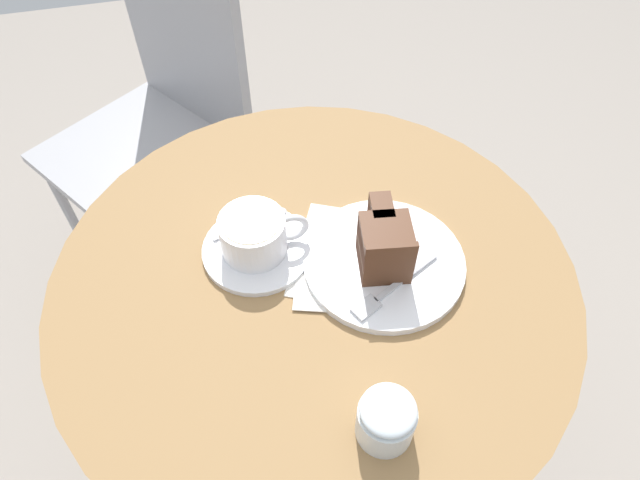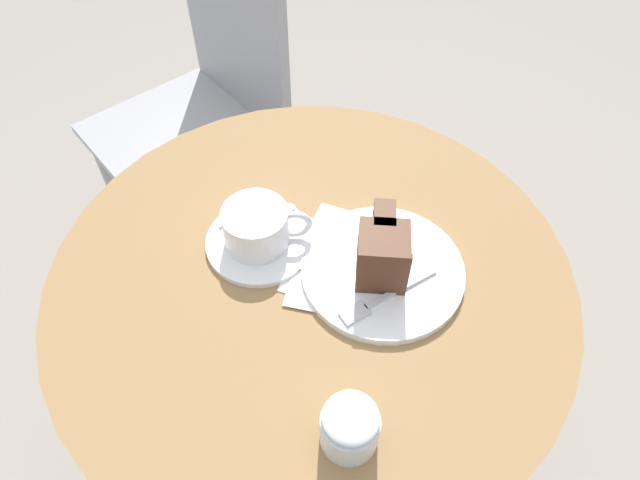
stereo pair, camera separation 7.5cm
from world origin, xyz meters
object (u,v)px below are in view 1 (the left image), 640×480
Objects in this scene: fork at (387,292)px; sugar_pot at (386,419)px; teaspoon at (260,220)px; saucer at (257,249)px; cafe_chair at (164,102)px; cake_plate at (384,262)px; napkin at (356,262)px; cake_slice at (384,244)px; coffee_cup at (255,234)px.

sugar_pot is at bearing 44.78° from fork.
saucer is at bearing -121.24° from teaspoon.
teaspoon is 0.60m from cafe_chair.
fork is at bearing -104.28° from cake_plate.
teaspoon is 0.15m from napkin.
cafe_chair is (-0.29, 0.66, -0.18)m from cake_plate.
cake_plate reaches higher than saucer.
napkin is at bearing -97.54° from fork.
cake_slice is 0.11× the size of cafe_chair.
saucer is 0.67× the size of napkin.
coffee_cup is at bearing -23.72° from cafe_chair.
teaspoon is at bearing -76.21° from fork.
napkin is (-0.03, 0.01, -0.05)m from cake_slice.
cafe_chair reaches higher than napkin.
sugar_pot is at bearing -71.26° from saucer.
cake_plate is 0.04m from napkin.
cake_plate is 0.23m from sugar_pot.
cake_slice is (0.16, -0.06, 0.04)m from saucer.
saucer is 0.19m from fork.
coffee_cup is at bearing 108.89° from sugar_pot.
teaspoon reaches higher than napkin.
teaspoon is at bearing 140.14° from napkin.
cafe_chair is at bearing 101.93° from coffee_cup.
coffee_cup is 0.65m from cafe_chair.
teaspoon is 1.63× the size of sugar_pot.
coffee_cup and sugar_pot have the same top height.
napkin is (-0.04, 0.01, -0.00)m from cake_plate.
coffee_cup is 0.14m from napkin.
cake_slice is 1.57× the size of sugar_pot.
cafe_chair reaches higher than cake_plate.
cake_slice is (-0.00, -0.00, 0.04)m from cake_plate.
cake_slice is at bearing -21.68° from saucer.
sugar_pot is (0.10, -0.28, -0.01)m from coffee_cup.
fork reaches higher than cake_plate.
saucer is 0.30m from sugar_pot.
napkin is at bearing 160.65° from cake_plate.
saucer is 0.05m from teaspoon.
napkin is at bearing -21.52° from saucer.
saucer is 0.18m from cake_slice.
coffee_cup is 0.17m from cake_slice.
coffee_cup reaches higher than napkin.
cake_slice is 0.06m from fork.
teaspoon is 0.50× the size of cake_plate.
fork reaches higher than teaspoon.
fork is (0.14, -0.16, 0.00)m from teaspoon.
sugar_pot is (0.08, -0.33, 0.02)m from teaspoon.
cake_slice is 0.23m from sugar_pot.
cake_slice is at bearing -53.71° from teaspoon.
fork is at bearing -37.37° from saucer.
cake_slice is (0.16, -0.06, 0.01)m from coffee_cup.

